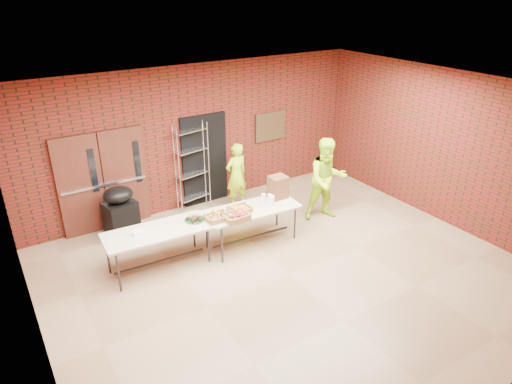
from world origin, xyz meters
TOP-DOWN VIEW (x-y plane):
  - room at (0.00, 0.00)m, footprint 8.08×7.08m
  - double_doors at (-2.20, 3.44)m, footprint 1.78×0.12m
  - dark_doorway at (0.10, 3.46)m, footprint 1.10×0.06m
  - bronze_plaque at (1.90, 3.45)m, footprint 0.85×0.04m
  - wire_rack at (-0.28, 3.32)m, footprint 0.77×0.38m
  - table_left at (-1.85, 1.45)m, footprint 1.92×0.89m
  - table_right at (0.01, 1.29)m, footprint 1.91×0.89m
  - basket_bananas at (-0.78, 1.23)m, footprint 0.41×0.32m
  - basket_oranges at (-0.26, 1.29)m, footprint 0.41×0.32m
  - basket_apples at (-0.47, 1.07)m, footprint 0.46×0.35m
  - muffin_tray at (-1.13, 1.45)m, footprint 0.37×0.37m
  - napkin_box at (-2.17, 1.50)m, footprint 0.19×0.12m
  - coffee_dispenser at (0.72, 1.42)m, footprint 0.35×0.31m
  - cup_stack_front at (0.34, 1.17)m, footprint 0.09×0.09m
  - cup_stack_mid at (0.38, 1.13)m, footprint 0.08×0.08m
  - cup_stack_back at (0.27, 1.27)m, footprint 0.08×0.08m
  - covered_grill at (-2.07, 2.94)m, footprint 0.68×0.60m
  - volunteer_woman at (0.60, 2.90)m, footprint 0.59×0.42m
  - volunteer_man at (1.94, 1.35)m, footprint 1.05×0.93m

SIDE VIEW (x-z plane):
  - covered_grill at x=-2.07m, z-range 0.00..1.09m
  - table_right at x=0.01m, z-range 0.32..1.09m
  - table_left at x=-1.85m, z-range 0.32..1.09m
  - volunteer_woman at x=0.60m, z-range 0.00..1.51m
  - napkin_box at x=-2.17m, z-range 0.77..0.83m
  - muffin_tray at x=-1.13m, z-range 0.77..0.86m
  - basket_oranges at x=-0.26m, z-range 0.76..0.89m
  - basket_bananas at x=-0.78m, z-range 0.76..0.89m
  - basket_apples at x=-0.47m, z-range 0.76..0.90m
  - cup_stack_mid at x=0.38m, z-range 0.77..1.00m
  - cup_stack_back at x=0.27m, z-range 0.77..1.01m
  - cup_stack_front at x=0.34m, z-range 0.77..1.03m
  - volunteer_man at x=1.94m, z-range 0.00..1.82m
  - coffee_dispenser at x=0.72m, z-range 0.77..1.22m
  - wire_rack at x=-0.28m, z-range 0.00..2.00m
  - dark_doorway at x=0.10m, z-range 0.00..2.10m
  - double_doors at x=-2.20m, z-range 0.00..2.10m
  - bronze_plaque at x=1.90m, z-range 1.20..1.90m
  - room at x=0.00m, z-range -0.04..3.24m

